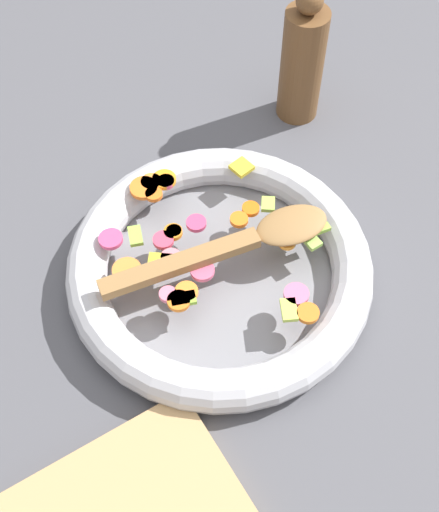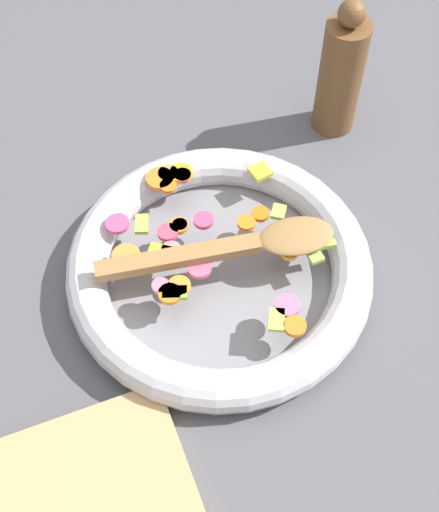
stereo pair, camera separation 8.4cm
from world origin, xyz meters
The scene contains 6 objects.
ground_plane centered at (0.00, 0.00, 0.00)m, with size 4.00×4.00×0.00m, color #4C4C51.
skillet centered at (0.00, 0.00, 0.02)m, with size 0.37×0.37×0.05m.
chopped_vegetables centered at (-0.01, 0.03, 0.05)m, with size 0.26×0.29×0.01m.
wooden_spoon centered at (0.03, 0.00, 0.06)m, with size 0.29×0.08×0.01m.
pepper_mill centered at (0.25, 0.19, 0.09)m, with size 0.06×0.06×0.21m.
cutting_board centered at (-0.26, -0.20, 0.01)m, with size 0.29×0.18×0.02m.
Camera 2 is at (-0.17, -0.44, 0.75)m, focal length 50.00 mm.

